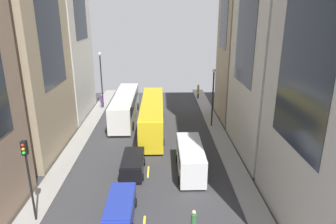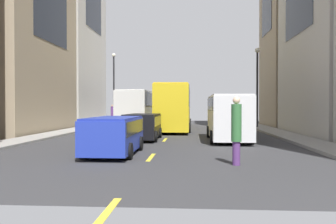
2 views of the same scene
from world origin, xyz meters
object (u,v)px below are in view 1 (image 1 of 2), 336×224
streetcar_yellow (152,113)px  pedestrian_walking_far (102,101)px  delivery_van_white (190,157)px  pedestrian_waiting_curb (198,91)px  city_bus_white (125,104)px  traffic_light_near_corner (27,166)px  car_black_1 (133,163)px  car_blue_0 (120,207)px

streetcar_yellow → pedestrian_walking_far: 11.57m
delivery_van_white → pedestrian_waiting_curb: (3.49, 23.31, -0.15)m
delivery_van_white → pedestrian_walking_far: delivery_van_white is taller
city_bus_white → pedestrian_waiting_curb: bearing=40.8°
streetcar_yellow → delivery_van_white: bearing=-70.7°
pedestrian_walking_far → pedestrian_waiting_curb: bearing=173.7°
pedestrian_walking_far → traffic_light_near_corner: 25.08m
pedestrian_waiting_curb → city_bus_white: bearing=25.9°
streetcar_yellow → traffic_light_near_corner: (-7.36, -16.18, 1.98)m
streetcar_yellow → pedestrian_waiting_curb: (6.99, 13.33, -0.76)m
city_bus_white → streetcar_yellow: 5.52m
pedestrian_waiting_curb → pedestrian_walking_far: pedestrian_waiting_curb is taller
streetcar_yellow → car_black_1: (-1.45, -9.84, -1.23)m
delivery_van_white → car_blue_0: delivery_van_white is taller
city_bus_white → streetcar_yellow: (3.63, -4.16, 0.11)m
streetcar_yellow → delivery_van_white: (3.50, -9.98, -0.61)m
car_blue_0 → car_black_1: 6.23m
streetcar_yellow → traffic_light_near_corner: size_ratio=2.43×
car_black_1 → pedestrian_walking_far: pedestrian_walking_far is taller
car_blue_0 → car_black_1: bearing=87.3°
traffic_light_near_corner → pedestrian_waiting_curb: bearing=64.1°
city_bus_white → car_blue_0: (1.89, -20.22, -1.11)m
car_blue_0 → traffic_light_near_corner: size_ratio=0.77×
pedestrian_waiting_curb → car_black_1: bearing=55.1°
car_black_1 → pedestrian_walking_far: bearing=108.1°
city_bus_white → car_blue_0: 20.34m
delivery_van_white → pedestrian_waiting_curb: delivery_van_white is taller
car_black_1 → car_blue_0: bearing=-92.7°
car_black_1 → streetcar_yellow: bearing=81.6°
city_bus_white → traffic_light_near_corner: bearing=-100.4°
streetcar_yellow → delivery_van_white: size_ratio=2.24×
delivery_van_white → car_black_1: bearing=178.3°
pedestrian_waiting_curb → traffic_light_near_corner: bearing=49.2°
streetcar_yellow → car_black_1: streetcar_yellow is taller
pedestrian_walking_far → traffic_light_near_corner: traffic_light_near_corner is taller
pedestrian_waiting_curb → streetcar_yellow: bearing=47.4°
streetcar_yellow → pedestrian_walking_far: (-7.53, 8.73, -0.92)m
delivery_van_white → car_black_1: delivery_van_white is taller
city_bus_white → pedestrian_waiting_curb: (10.62, 9.17, -0.64)m
car_blue_0 → traffic_light_near_corner: 6.47m
streetcar_yellow → pedestrian_walking_far: streetcar_yellow is taller
streetcar_yellow → car_black_1: 10.02m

